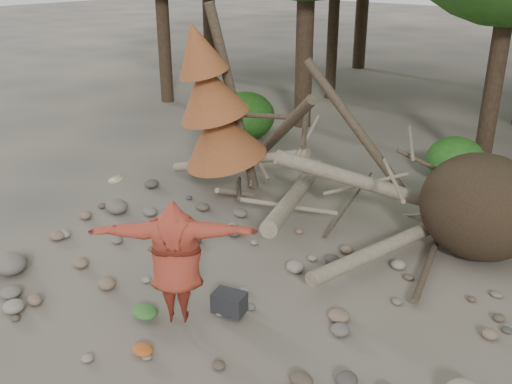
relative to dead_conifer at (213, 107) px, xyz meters
The scene contains 11 objects.
ground 5.05m from the dead_conifer, 47.26° to the right, with size 120.00×120.00×0.00m, color #514C44.
deadfall_pile 5.33m from the dead_conifer, ahead, with size 8.55×5.24×3.30m.
dead_conifer is the anchor object (origin of this frame).
bush_left 4.72m from the dead_conifer, 121.92° to the left, with size 1.80×1.80×1.44m, color #215216.
bush_mid 6.11m from the dead_conifer, 48.52° to the left, with size 1.40×1.40×1.12m, color #2C681E.
frisbee_thrower 5.14m from the dead_conifer, 52.99° to the right, with size 2.60×2.02×1.98m.
backpack 5.24m from the dead_conifer, 44.13° to the right, with size 0.49×0.33×0.33m, color black.
cloth_green 5.41m from the dead_conifer, 59.12° to the right, with size 0.44×0.37×0.16m, color #34692A.
cloth_orange 6.22m from the dead_conifer, 56.57° to the right, with size 0.33×0.27×0.12m, color #A54B1C.
boulder_front_left 5.28m from the dead_conifer, 93.92° to the right, with size 0.62×0.56×0.37m, color #6A6158.
boulder_mid_left 3.04m from the dead_conifer, 114.47° to the right, with size 0.51×0.46×0.31m, color #645B54.
Camera 1 is at (5.47, -5.51, 5.17)m, focal length 40.00 mm.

